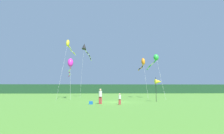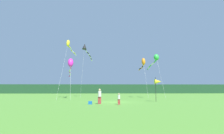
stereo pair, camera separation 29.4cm
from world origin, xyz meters
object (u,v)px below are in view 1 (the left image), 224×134
cooler_box (91,103)px  kite_green (155,59)px  banner_flag_pole (158,82)px  kite_magenta (70,64)px  person_adult (100,95)px  person_child (120,98)px  kite_black (85,48)px  kite_orange (143,63)px  kite_yellow (69,45)px

cooler_box → kite_green: 18.30m
banner_flag_pole → kite_green: size_ratio=0.39×
kite_magenta → person_adult: bearing=-63.0°
kite_magenta → banner_flag_pole: bearing=-29.9°
person_child → kite_black: bearing=107.9°
kite_green → kite_black: bearing=157.8°
person_adult → banner_flag_pole: 8.81m
kite_black → kite_green: bearing=-22.2°
person_child → kite_black: (-6.01, 18.63, 9.99)m
person_adult → person_child: size_ratio=1.40×
cooler_box → kite_orange: bearing=56.4°
cooler_box → banner_flag_pole: 10.09m
kite_magenta → kite_orange: bearing=9.4°
kite_yellow → kite_magenta: bearing=-67.0°
person_adult → banner_flag_pole: size_ratio=0.53×
kite_black → kite_yellow: size_ratio=1.04×
kite_black → kite_magenta: kite_black is taller
cooler_box → person_child: bearing=-8.1°
person_adult → kite_yellow: kite_yellow is taller
kite_black → cooler_box: bearing=-81.4°
cooler_box → kite_yellow: size_ratio=0.04×
banner_flag_pole → kite_magenta: (-13.67, 7.86, 3.47)m
person_adult → kite_orange: (8.11, 13.44, 5.93)m
kite_green → kite_yellow: bearing=177.3°
kite_green → banner_flag_pole: bearing=-104.3°
banner_flag_pole → kite_yellow: 18.79m
kite_yellow → kite_black: bearing=62.2°
person_child → kite_orange: kite_orange is taller
kite_magenta → cooler_box: bearing=-68.1°
kite_black → kite_green: (14.00, -5.73, -3.23)m
kite_orange → kite_magenta: bearing=-170.6°
banner_flag_pole → kite_orange: size_ratio=0.43×
cooler_box → kite_green: size_ratio=0.05×
person_child → kite_magenta: size_ratio=0.12×
person_child → kite_magenta: 15.39m
kite_orange → kite_magenta: (-13.81, -2.28, -0.72)m
person_child → banner_flag_pole: bearing=35.8°
person_adult → banner_flag_pole: (7.97, 3.31, 1.74)m
cooler_box → kite_yellow: bearing=112.0°
cooler_box → kite_magenta: 13.82m
kite_green → kite_orange: size_ratio=1.08×
person_adult → kite_green: bearing=49.8°
cooler_box → kite_magenta: size_ratio=0.04×
kite_yellow → person_child: bearing=-57.8°
person_adult → kite_magenta: bearing=117.0°
kite_orange → kite_yellow: bearing=-177.6°
banner_flag_pole → kite_magenta: 16.15m
person_adult → person_child: person_adult is taller
kite_black → banner_flag_pole: bearing=-50.9°
cooler_box → kite_magenta: kite_magenta is taller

